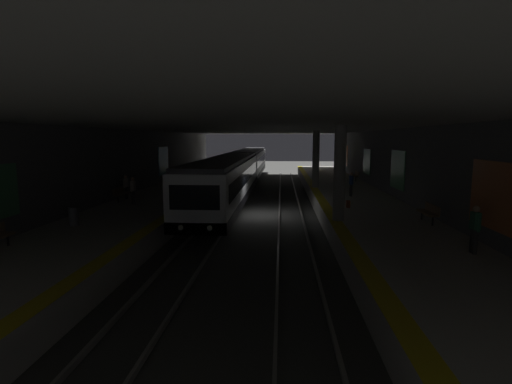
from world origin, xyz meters
name	(u,v)px	position (x,y,z in m)	size (l,w,h in m)	color
ground_plane	(257,215)	(0.00, 0.00, 0.00)	(120.00, 120.00, 0.00)	#42423F
track_left	(290,214)	(0.00, -2.20, 0.08)	(60.00, 1.53, 0.16)	gray
track_right	(223,213)	(0.00, 2.20, 0.08)	(60.00, 1.53, 0.16)	gray
platform_left	(358,208)	(0.00, -6.55, 0.53)	(60.00, 5.30, 1.06)	beige
platform_right	(158,206)	(0.00, 6.55, 0.53)	(60.00, 5.30, 1.06)	beige
wall_left	(406,173)	(0.06, -9.45, 2.80)	(60.00, 0.56, 5.60)	slate
wall_right	(114,172)	(0.00, 9.45, 2.80)	(60.00, 0.56, 5.60)	slate
ceiling_slab	(257,125)	(0.00, 0.00, 5.80)	(60.00, 19.40, 0.40)	beige
pillar_near	(340,173)	(-6.18, -4.35, 3.33)	(0.56, 0.56, 4.55)	gray
pillar_far	(316,159)	(6.47, -4.35, 3.33)	(0.56, 0.56, 4.55)	gray
metro_train	(242,169)	(12.08, 2.20, 2.03)	(40.62, 2.83, 3.49)	silver
bench_left_mid	(429,212)	(-6.40, -8.53, 1.57)	(1.70, 0.47, 0.86)	#262628
bench_left_far	(355,175)	(11.70, -8.53, 1.57)	(1.70, 0.47, 0.86)	#262628
bench_right_mid	(121,193)	(-1.18, 8.53, 1.57)	(1.70, 0.47, 0.86)	#262628
bench_right_far	(176,174)	(11.46, 8.53, 1.57)	(1.70, 0.47, 0.86)	#262628
person_waiting_near	(126,186)	(-0.33, 8.55, 1.88)	(0.60, 0.22, 1.55)	#3D3D3D
person_walking_mid	(351,183)	(1.75, -6.35, 1.94)	(0.60, 0.22, 1.64)	#323232
person_standing_far	(133,190)	(-2.35, 7.28, 1.94)	(0.60, 0.22, 1.64)	#2C2C2C
person_boarding	(475,228)	(-11.31, -8.20, 1.96)	(0.60, 0.23, 1.67)	#383838
suitcase_rolling	(170,183)	(5.88, 7.46, 1.38)	(0.35, 0.20, 0.95)	black
backpack_on_floor	(348,204)	(-2.66, -5.43, 1.25)	(0.30, 0.20, 0.40)	maroon
trash_bin	(74,216)	(-8.10, 7.80, 1.48)	(0.44, 0.44, 0.85)	#595B5E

